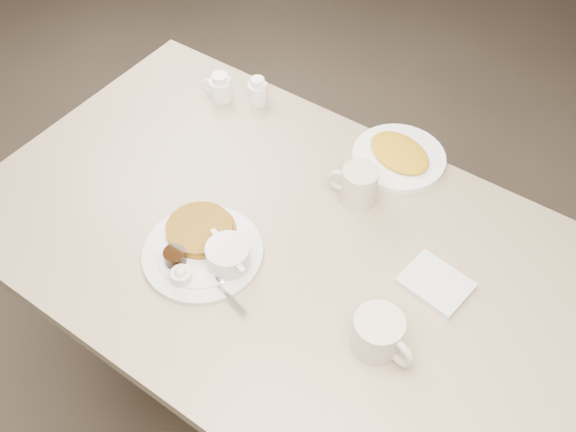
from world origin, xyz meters
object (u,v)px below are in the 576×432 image
Objects in this scene: hash_plate at (399,156)px; main_plate at (207,249)px; diner_table at (284,281)px; coffee_mug_near at (379,334)px; creamer_right at (258,91)px; creamer_left at (220,87)px; coffee_mug_far at (358,185)px.

main_plate is at bearing -112.08° from hash_plate.
diner_table is 9.73× the size of coffee_mug_near.
coffee_mug_near is (0.43, 0.02, 0.02)m from main_plate.
coffee_mug_near is 0.81m from creamer_right.
hash_plate is at bearing 67.92° from main_plate.
creamer_right reaches higher than diner_table.
diner_table is 16.09× the size of creamer_left.
creamer_right is (-0.42, 0.16, -0.01)m from coffee_mug_far.
coffee_mug_far reaches higher than diner_table.
diner_table is 0.26m from main_plate.
hash_plate is at bearing 113.71° from coffee_mug_near.
hash_plate is at bearing 7.43° from creamer_left.
hash_plate is (-0.22, 0.50, -0.03)m from coffee_mug_near.
hash_plate is (0.44, 0.02, -0.02)m from creamer_right.
main_plate is 2.70× the size of coffee_mug_far.
creamer_right reaches higher than hash_plate.
coffee_mug_far is (0.19, 0.34, 0.03)m from main_plate.
diner_table is 0.31m from coffee_mug_far.
main_plate is 4.31× the size of creamer_right.
coffee_mug_far is 0.19m from hash_plate.
creamer_right is 0.27× the size of hash_plate.
main_plate is (-0.12, -0.13, 0.19)m from diner_table.
diner_table is at bearing -46.69° from creamer_right.
creamer_left reaches higher than diner_table.
coffee_mug_near is at bearing -66.29° from hash_plate.
coffee_mug_far is (0.07, 0.21, 0.22)m from diner_table.
creamer_left is at bearing -154.45° from creamer_right.
diner_table is at bearing 160.38° from coffee_mug_near.
creamer_left is at bearing 144.08° from diner_table.
diner_table is at bearing -35.92° from creamer_left.
creamer_left and creamer_right have the same top height.
creamer_left is at bearing -172.57° from hash_plate.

